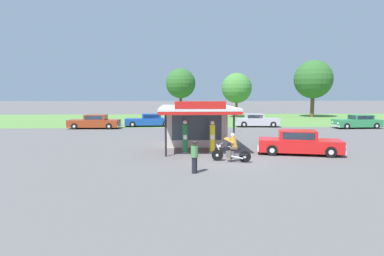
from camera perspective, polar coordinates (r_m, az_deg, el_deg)
ground_plane at (r=19.26m, az=6.60°, el=-5.35°), size 300.00×300.00×0.00m
grass_verge_strip at (r=48.88m, az=0.98°, el=1.50°), size 120.00×24.00×0.01m
service_station_kiosk at (r=24.25m, az=0.65°, el=0.97°), size 4.95×7.04×3.29m
gas_pump_nearside at (r=21.03m, az=-1.18°, el=-1.73°), size 0.44×0.44×2.08m
gas_pump_offside at (r=21.14m, az=3.47°, el=-1.73°), size 0.44×0.44×2.05m
motorcycle_with_rider at (r=18.62m, az=6.76°, el=-3.70°), size 2.08×0.96×1.58m
featured_classic_sedan at (r=21.76m, az=17.69°, el=-2.48°), size 5.35×2.88×1.48m
parked_car_back_row_centre at (r=37.40m, az=-16.21°, el=0.95°), size 5.59×2.21×1.48m
parked_car_second_row_spare at (r=38.53m, az=10.92°, el=1.20°), size 5.04×2.24×1.45m
parked_car_back_row_left at (r=40.33m, az=26.25°, el=0.92°), size 5.15×2.16×1.45m
parked_car_back_row_centre_right at (r=38.55m, az=-7.22°, el=1.25°), size 5.71×2.32×1.43m
bystander_leaning_by_kiosk at (r=15.81m, az=0.43°, el=-4.84°), size 0.34×0.34×1.51m
bystander_standing_back_lot at (r=30.55m, az=1.46°, el=0.43°), size 0.34×0.34×1.60m
tree_oak_left at (r=54.15m, az=-1.91°, el=7.43°), size 4.73×4.73×7.69m
tree_oak_centre at (r=53.42m, az=7.65°, el=6.66°), size 4.70×4.70×6.93m
tree_oak_far_right at (r=56.83m, az=19.84°, el=7.61°), size 5.99×5.99×8.93m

